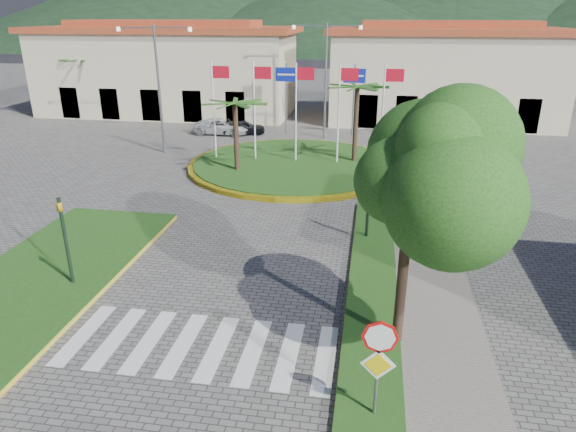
% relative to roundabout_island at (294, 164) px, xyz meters
% --- Properties ---
extents(sidewalk_right, '(4.00, 28.00, 0.15)m').
position_rel_roundabout_island_xyz_m(sidewalk_right, '(6.00, -20.00, -0.09)').
color(sidewalk_right, gray).
rests_on(sidewalk_right, ground).
extents(verge_right, '(1.60, 28.00, 0.18)m').
position_rel_roundabout_island_xyz_m(verge_right, '(4.80, -20.00, -0.08)').
color(verge_right, '#214915').
rests_on(verge_right, ground).
extents(median_left, '(5.00, 14.00, 0.18)m').
position_rel_roundabout_island_xyz_m(median_left, '(-6.50, -16.00, -0.08)').
color(median_left, '#214915').
rests_on(median_left, ground).
extents(crosswalk, '(8.00, 3.00, 0.01)m').
position_rel_roundabout_island_xyz_m(crosswalk, '(-0.00, -18.00, -0.16)').
color(crosswalk, silver).
rests_on(crosswalk, ground).
extents(roundabout_island, '(12.70, 12.70, 6.00)m').
position_rel_roundabout_island_xyz_m(roundabout_island, '(0.00, 0.00, 0.00)').
color(roundabout_island, yellow).
rests_on(roundabout_island, ground).
extents(stop_sign, '(0.80, 0.11, 2.65)m').
position_rel_roundabout_island_xyz_m(stop_sign, '(4.90, -20.04, 1.62)').
color(stop_sign, slate).
rests_on(stop_sign, ground).
extents(deciduous_tree, '(3.60, 3.60, 6.80)m').
position_rel_roundabout_island_xyz_m(deciduous_tree, '(5.50, -17.00, 5.01)').
color(deciduous_tree, black).
rests_on(deciduous_tree, ground).
extents(traffic_light_left, '(0.15, 0.18, 3.20)m').
position_rel_roundabout_island_xyz_m(traffic_light_left, '(-5.20, -15.50, 1.77)').
color(traffic_light_left, black).
rests_on(traffic_light_left, ground).
extents(traffic_light_right, '(0.15, 0.18, 3.20)m').
position_rel_roundabout_island_xyz_m(traffic_light_right, '(4.50, -10.00, 1.77)').
color(traffic_light_right, black).
rests_on(traffic_light_right, ground).
extents(traffic_light_far, '(0.18, 0.15, 3.20)m').
position_rel_roundabout_island_xyz_m(traffic_light_far, '(8.00, 4.00, 1.77)').
color(traffic_light_far, black).
rests_on(traffic_light_far, ground).
extents(direction_sign_west, '(1.60, 0.14, 5.20)m').
position_rel_roundabout_island_xyz_m(direction_sign_west, '(-2.00, 8.97, 3.36)').
color(direction_sign_west, slate).
rests_on(direction_sign_west, ground).
extents(direction_sign_east, '(1.60, 0.14, 5.20)m').
position_rel_roundabout_island_xyz_m(direction_sign_east, '(3.00, 8.97, 3.36)').
color(direction_sign_east, slate).
rests_on(direction_sign_east, ground).
extents(street_lamp_centre, '(4.80, 0.16, 8.00)m').
position_rel_roundabout_island_xyz_m(street_lamp_centre, '(1.00, 8.00, 4.33)').
color(street_lamp_centre, slate).
rests_on(street_lamp_centre, ground).
extents(street_lamp_west, '(4.80, 0.16, 8.00)m').
position_rel_roundabout_island_xyz_m(street_lamp_west, '(-9.00, 2.00, 4.33)').
color(street_lamp_west, slate).
rests_on(street_lamp_west, ground).
extents(building_left, '(23.32, 9.54, 8.05)m').
position_rel_roundabout_island_xyz_m(building_left, '(-14.00, 16.00, 3.73)').
color(building_left, beige).
rests_on(building_left, ground).
extents(building_right, '(19.08, 9.54, 8.05)m').
position_rel_roundabout_island_xyz_m(building_right, '(10.00, 16.00, 3.73)').
color(building_right, beige).
rests_on(building_right, ground).
extents(hill_far_west, '(140.00, 140.00, 22.00)m').
position_rel_roundabout_island_xyz_m(hill_far_west, '(-55.00, 118.00, 10.83)').
color(hill_far_west, black).
rests_on(hill_far_west, ground).
extents(hill_near_back, '(110.00, 110.00, 16.00)m').
position_rel_roundabout_island_xyz_m(hill_near_back, '(-10.00, 108.00, 7.83)').
color(hill_near_back, black).
rests_on(hill_near_back, ground).
extents(white_van, '(4.27, 2.03, 1.18)m').
position_rel_roundabout_island_xyz_m(white_van, '(-6.80, 8.00, 0.42)').
color(white_van, silver).
rests_on(white_van, ground).
extents(car_dark_a, '(3.51, 2.40, 1.11)m').
position_rel_roundabout_island_xyz_m(car_dark_a, '(-5.16, 8.13, 0.39)').
color(car_dark_a, black).
rests_on(car_dark_a, ground).
extents(car_dark_b, '(4.15, 1.52, 1.36)m').
position_rel_roundabout_island_xyz_m(car_dark_b, '(7.57, 10.80, 0.51)').
color(car_dark_b, black).
rests_on(car_dark_b, ground).
extents(car_side_right, '(1.91, 4.15, 1.17)m').
position_rel_roundabout_island_xyz_m(car_side_right, '(7.52, -10.08, 0.42)').
color(car_side_right, black).
rests_on(car_side_right, ground).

